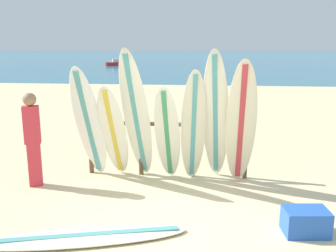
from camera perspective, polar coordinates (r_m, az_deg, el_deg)
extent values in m
plane|color=beige|center=(5.35, 0.67, -16.41)|extent=(120.00, 120.00, 0.00)
cube|color=teal|center=(62.70, 5.40, 10.45)|extent=(120.00, 80.00, 0.01)
cylinder|color=brown|center=(7.61, -11.81, -2.77)|extent=(0.09, 0.09, 1.20)
cylinder|color=brown|center=(7.38, -4.20, -3.03)|extent=(0.09, 0.09, 1.20)
cylinder|color=brown|center=(7.27, 3.79, -3.25)|extent=(0.09, 0.09, 1.20)
cylinder|color=brown|center=(7.32, 11.83, -3.41)|extent=(0.09, 0.09, 1.20)
cylinder|color=brown|center=(7.20, -0.24, 0.28)|extent=(3.17, 0.08, 0.08)
ellipsoid|color=white|center=(7.14, -12.06, 0.42)|extent=(0.72, 0.93, 2.22)
cube|color=teal|center=(7.14, -12.06, 0.42)|extent=(0.25, 0.79, 2.05)
ellipsoid|color=white|center=(7.04, -8.35, -0.99)|extent=(0.57, 0.96, 1.89)
cube|color=gold|center=(7.04, -8.35, -0.99)|extent=(0.16, 0.87, 1.75)
ellipsoid|color=silver|center=(6.88, -4.89, 1.50)|extent=(0.69, 1.06, 2.53)
cube|color=teal|center=(6.88, -4.89, 1.50)|extent=(0.27, 0.91, 2.33)
ellipsoid|color=silver|center=(6.84, -0.10, -1.25)|extent=(0.54, 0.86, 1.89)
cube|color=#388C59|center=(6.84, -0.10, -1.25)|extent=(0.15, 0.77, 1.74)
ellipsoid|color=beige|center=(6.85, 3.91, -0.11)|extent=(0.54, 0.62, 2.16)
cube|color=teal|center=(6.85, 3.91, -0.11)|extent=(0.15, 0.54, 1.99)
ellipsoid|color=silver|center=(6.87, 7.31, 1.37)|extent=(0.60, 0.95, 2.52)
cube|color=teal|center=(6.87, 7.31, 1.37)|extent=(0.20, 0.84, 2.32)
ellipsoid|color=beige|center=(6.72, 11.14, 0.29)|extent=(0.55, 0.74, 2.36)
cube|color=#B73338|center=(6.72, 11.14, 0.29)|extent=(0.10, 0.70, 2.17)
ellipsoid|color=beige|center=(5.36, -13.11, -16.27)|extent=(2.92, 1.25, 0.07)
cube|color=teal|center=(5.36, -13.11, -16.27)|extent=(2.58, 0.75, 0.08)
cube|color=#D8333F|center=(7.28, -19.75, -5.59)|extent=(0.26, 0.22, 0.81)
cube|color=#D8333F|center=(7.08, -20.21, 0.18)|extent=(0.32, 0.26, 0.69)
sphere|color=#997051|center=(7.00, -20.50, 3.85)|extent=(0.23, 0.23, 0.23)
cube|color=#B22D28|center=(41.94, -7.90, 9.45)|extent=(2.56, 1.80, 0.35)
cube|color=silver|center=(41.92, -7.92, 9.93)|extent=(1.05, 0.92, 0.36)
cube|color=blue|center=(5.64, 20.36, -13.59)|extent=(0.64, 0.46, 0.36)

